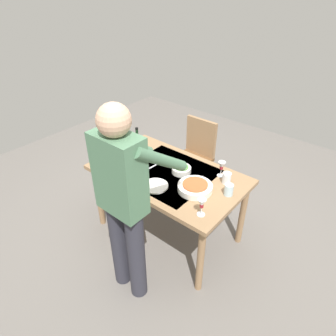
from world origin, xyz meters
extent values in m
plane|color=#66605B|center=(0.00, 0.00, 0.00)|extent=(6.00, 6.00, 0.00)
cube|color=#93704C|center=(0.00, 0.00, 0.74)|extent=(1.42, 0.86, 0.04)
cube|color=#B2B7C1|center=(0.00, 0.00, 0.76)|extent=(0.78, 0.73, 0.00)
cylinder|color=#93704C|center=(-0.64, -0.36, 0.36)|extent=(0.06, 0.06, 0.72)
cylinder|color=#93704C|center=(0.64, -0.36, 0.36)|extent=(0.06, 0.06, 0.72)
cylinder|color=#93704C|center=(-0.64, 0.36, 0.36)|extent=(0.06, 0.06, 0.72)
cylinder|color=#93704C|center=(0.64, 0.36, 0.36)|extent=(0.06, 0.06, 0.72)
cube|color=brown|center=(0.24, -0.73, 0.45)|extent=(0.40, 0.40, 0.04)
cube|color=#93704C|center=(0.24, -0.91, 0.70)|extent=(0.40, 0.04, 0.45)
cylinder|color=#93704C|center=(0.07, -0.90, 0.23)|extent=(0.04, 0.04, 0.43)
cylinder|color=#93704C|center=(0.41, -0.90, 0.23)|extent=(0.04, 0.04, 0.43)
cylinder|color=#93704C|center=(0.07, -0.56, 0.23)|extent=(0.04, 0.04, 0.43)
cylinder|color=#93704C|center=(0.41, -0.56, 0.23)|extent=(0.04, 0.04, 0.43)
cylinder|color=#2D2D38|center=(-0.06, 0.71, 0.44)|extent=(0.14, 0.14, 0.88)
cylinder|color=#2D2D38|center=(-0.26, 0.71, 0.44)|extent=(0.14, 0.14, 0.88)
cube|color=#4C7556|center=(-0.16, 0.71, 1.18)|extent=(0.36, 0.20, 0.60)
sphere|color=tan|center=(-0.16, 0.71, 1.58)|extent=(0.22, 0.22, 0.22)
cylinder|color=#4C7556|center=(0.01, 0.47, 1.25)|extent=(0.08, 0.52, 0.40)
cylinder|color=#4C7556|center=(-0.34, 0.47, 1.25)|extent=(0.08, 0.52, 0.40)
cylinder|color=black|center=(0.46, -0.07, 0.86)|extent=(0.07, 0.07, 0.20)
cylinder|color=black|center=(0.46, -0.07, 1.00)|extent=(0.03, 0.03, 0.08)
cylinder|color=black|center=(0.46, -0.07, 1.05)|extent=(0.03, 0.03, 0.02)
cylinder|color=white|center=(-0.41, -0.27, 0.76)|extent=(0.06, 0.06, 0.01)
cylinder|color=white|center=(-0.41, -0.27, 0.80)|extent=(0.01, 0.01, 0.07)
cone|color=white|center=(-0.41, -0.27, 0.87)|extent=(0.07, 0.07, 0.07)
cylinder|color=maroon|center=(-0.41, -0.27, 0.85)|extent=(0.03, 0.03, 0.03)
cylinder|color=white|center=(-0.57, 0.29, 0.76)|extent=(0.06, 0.06, 0.01)
cylinder|color=white|center=(-0.57, 0.29, 0.80)|extent=(0.01, 0.01, 0.07)
cone|color=white|center=(-0.57, 0.29, 0.87)|extent=(0.07, 0.07, 0.07)
cylinder|color=maroon|center=(-0.57, 0.29, 0.85)|extent=(0.03, 0.03, 0.03)
cylinder|color=silver|center=(0.43, 0.33, 0.81)|extent=(0.07, 0.07, 0.09)
cylinder|color=silver|center=(-0.60, -0.07, 0.81)|extent=(0.08, 0.08, 0.10)
cylinder|color=silver|center=(-0.50, -0.20, 0.81)|extent=(0.08, 0.08, 0.10)
cylinder|color=white|center=(-0.35, 0.06, 0.79)|extent=(0.30, 0.30, 0.05)
cylinder|color=#C6562D|center=(-0.35, 0.06, 0.81)|extent=(0.22, 0.22, 0.03)
cylinder|color=white|center=(-0.09, -0.08, 0.79)|extent=(0.18, 0.18, 0.05)
cylinder|color=#4C843D|center=(-0.09, -0.08, 0.81)|extent=(0.13, 0.13, 0.03)
cylinder|color=white|center=(-0.05, 0.24, 0.77)|extent=(0.23, 0.23, 0.01)
cube|color=silver|center=(0.41, 0.17, 0.76)|extent=(0.07, 0.20, 0.00)
cube|color=silver|center=(0.17, -0.02, 0.76)|extent=(0.03, 0.18, 0.00)
camera|label=1|loc=(-1.47, 1.77, 2.31)|focal=31.75mm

